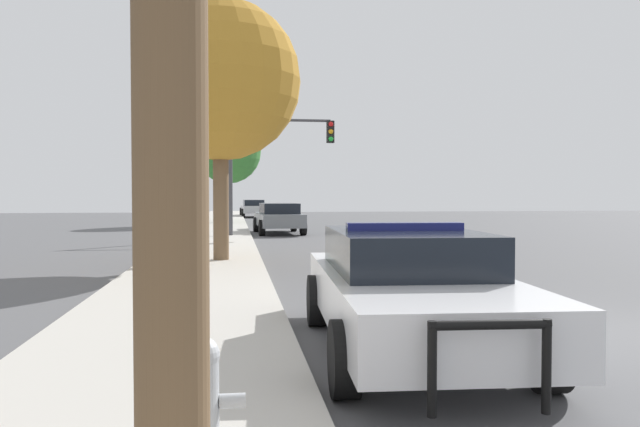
{
  "coord_description": "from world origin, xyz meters",
  "views": [
    {
      "loc": [
        -4.3,
        -7.41,
        1.77
      ],
      "look_at": [
        -1.63,
        11.88,
        1.17
      ],
      "focal_mm": 35.0,
      "sensor_mm": 36.0,
      "label": 1
    }
  ],
  "objects_px": {
    "police_car": "(408,286)",
    "tree_sidewalk_near": "(220,81)",
    "fire_hydrant": "(200,396)",
    "traffic_light": "(274,150)",
    "car_background_midblock": "(279,217)",
    "tree_sidewalk_far": "(228,151)",
    "car_background_distant": "(253,208)"
  },
  "relations": [
    {
      "from": "police_car",
      "to": "tree_sidewalk_near",
      "type": "xyz_separation_m",
      "value": [
        -2.26,
        9.06,
        3.87
      ]
    },
    {
      "from": "fire_hydrant",
      "to": "traffic_light",
      "type": "bearing_deg",
      "value": 85.08
    },
    {
      "from": "car_background_midblock",
      "to": "tree_sidewalk_near",
      "type": "bearing_deg",
      "value": -103.63
    },
    {
      "from": "traffic_light",
      "to": "car_background_midblock",
      "type": "relative_size",
      "value": 1.02
    },
    {
      "from": "police_car",
      "to": "traffic_light",
      "type": "relative_size",
      "value": 1.05
    },
    {
      "from": "tree_sidewalk_near",
      "to": "traffic_light",
      "type": "bearing_deg",
      "value": 78.26
    },
    {
      "from": "tree_sidewalk_far",
      "to": "tree_sidewalk_near",
      "type": "bearing_deg",
      "value": -90.05
    },
    {
      "from": "police_car",
      "to": "car_background_midblock",
      "type": "height_order",
      "value": "police_car"
    },
    {
      "from": "police_car",
      "to": "traffic_light",
      "type": "bearing_deg",
      "value": -86.06
    },
    {
      "from": "traffic_light",
      "to": "car_background_midblock",
      "type": "height_order",
      "value": "traffic_light"
    },
    {
      "from": "police_car",
      "to": "tree_sidewalk_near",
      "type": "relative_size",
      "value": 0.77
    },
    {
      "from": "police_car",
      "to": "car_background_midblock",
      "type": "xyz_separation_m",
      "value": [
        0.07,
        21.32,
        0.01
      ]
    },
    {
      "from": "car_background_distant",
      "to": "fire_hydrant",
      "type": "bearing_deg",
      "value": -94.26
    },
    {
      "from": "car_background_distant",
      "to": "police_car",
      "type": "bearing_deg",
      "value": -91.49
    },
    {
      "from": "tree_sidewalk_far",
      "to": "fire_hydrant",
      "type": "bearing_deg",
      "value": -89.84
    },
    {
      "from": "car_background_distant",
      "to": "tree_sidewalk_far",
      "type": "distance_m",
      "value": 12.01
    },
    {
      "from": "traffic_light",
      "to": "tree_sidewalk_far",
      "type": "height_order",
      "value": "tree_sidewalk_far"
    },
    {
      "from": "car_background_distant",
      "to": "tree_sidewalk_near",
      "type": "bearing_deg",
      "value": -95.25
    },
    {
      "from": "fire_hydrant",
      "to": "tree_sidewalk_near",
      "type": "distance_m",
      "value": 12.71
    },
    {
      "from": "fire_hydrant",
      "to": "car_background_distant",
      "type": "relative_size",
      "value": 0.17
    },
    {
      "from": "fire_hydrant",
      "to": "tree_sidewalk_near",
      "type": "bearing_deg",
      "value": 90.54
    },
    {
      "from": "traffic_light",
      "to": "car_background_distant",
      "type": "distance_m",
      "value": 23.66
    },
    {
      "from": "police_car",
      "to": "tree_sidewalk_near",
      "type": "height_order",
      "value": "tree_sidewalk_near"
    },
    {
      "from": "fire_hydrant",
      "to": "car_background_distant",
      "type": "bearing_deg",
      "value": 87.82
    },
    {
      "from": "tree_sidewalk_far",
      "to": "car_background_midblock",
      "type": "bearing_deg",
      "value": -76.1
    },
    {
      "from": "tree_sidewalk_near",
      "to": "tree_sidewalk_far",
      "type": "bearing_deg",
      "value": 89.95
    },
    {
      "from": "traffic_light",
      "to": "car_background_midblock",
      "type": "bearing_deg",
      "value": 82.54
    },
    {
      "from": "car_background_midblock",
      "to": "tree_sidewalk_near",
      "type": "relative_size",
      "value": 0.72
    },
    {
      "from": "fire_hydrant",
      "to": "traffic_light",
      "type": "distance_m",
      "value": 21.77
    },
    {
      "from": "fire_hydrant",
      "to": "tree_sidewalk_far",
      "type": "bearing_deg",
      "value": 90.16
    },
    {
      "from": "police_car",
      "to": "traffic_light",
      "type": "height_order",
      "value": "traffic_light"
    },
    {
      "from": "traffic_light",
      "to": "car_background_midblock",
      "type": "distance_m",
      "value": 4.02
    }
  ]
}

